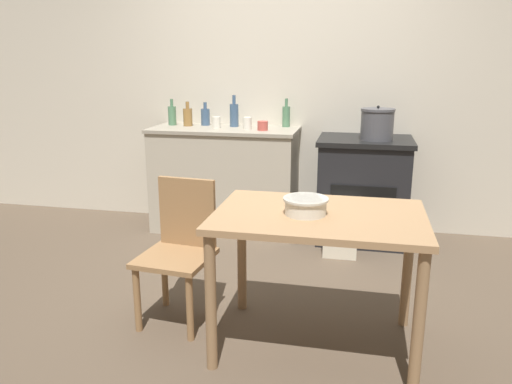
# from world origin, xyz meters

# --- Properties ---
(ground_plane) EXTENTS (14.00, 14.00, 0.00)m
(ground_plane) POSITION_xyz_m (0.00, 0.00, 0.00)
(ground_plane) COLOR brown
(wall_back) EXTENTS (8.00, 0.07, 2.55)m
(wall_back) POSITION_xyz_m (0.00, 1.58, 1.27)
(wall_back) COLOR beige
(wall_back) RESTS_ON ground_plane
(counter_cabinet) EXTENTS (1.31, 0.59, 0.94)m
(counter_cabinet) POSITION_xyz_m (-0.48, 1.27, 0.47)
(counter_cabinet) COLOR #B2A893
(counter_cabinet) RESTS_ON ground_plane
(stove) EXTENTS (0.78, 0.64, 0.89)m
(stove) POSITION_xyz_m (0.75, 1.25, 0.45)
(stove) COLOR black
(stove) RESTS_ON ground_plane
(work_table) EXTENTS (1.08, 0.75, 0.76)m
(work_table) POSITION_xyz_m (0.53, -0.52, 0.65)
(work_table) COLOR #A87F56
(work_table) RESTS_ON ground_plane
(chair) EXTENTS (0.44, 0.44, 0.84)m
(chair) POSITION_xyz_m (-0.30, -0.37, 0.45)
(chair) COLOR #997047
(chair) RESTS_ON ground_plane
(flour_sack) EXTENTS (0.26, 0.18, 0.41)m
(flour_sack) POSITION_xyz_m (0.59, 0.82, 0.21)
(flour_sack) COLOR beige
(flour_sack) RESTS_ON ground_plane
(stock_pot) EXTENTS (0.27, 0.27, 0.28)m
(stock_pot) POSITION_xyz_m (0.83, 1.18, 1.02)
(stock_pot) COLOR #4C4C51
(stock_pot) RESTS_ON stove
(mixing_bowl_large) EXTENTS (0.23, 0.23, 0.09)m
(mixing_bowl_large) POSITION_xyz_m (0.46, -0.56, 0.81)
(mixing_bowl_large) COLOR silver
(mixing_bowl_large) RESTS_ON work_table
(bottle_far_left) EXTENTS (0.08, 0.08, 0.22)m
(bottle_far_left) POSITION_xyz_m (-0.84, 1.33, 1.02)
(bottle_far_left) COLOR olive
(bottle_far_left) RESTS_ON counter_cabinet
(bottle_left) EXTENTS (0.08, 0.08, 0.28)m
(bottle_left) POSITION_xyz_m (-0.42, 1.38, 1.05)
(bottle_left) COLOR #3D5675
(bottle_left) RESTS_ON counter_cabinet
(bottle_mid_left) EXTENTS (0.07, 0.07, 0.24)m
(bottle_mid_left) POSITION_xyz_m (-1.00, 1.36, 1.03)
(bottle_mid_left) COLOR #517F5B
(bottle_mid_left) RESTS_ON counter_cabinet
(bottle_center_left) EXTENTS (0.07, 0.07, 0.25)m
(bottle_center_left) POSITION_xyz_m (0.04, 1.46, 1.04)
(bottle_center_left) COLOR #517F5B
(bottle_center_left) RESTS_ON counter_cabinet
(bottle_center) EXTENTS (0.08, 0.08, 0.21)m
(bottle_center) POSITION_xyz_m (-0.70, 1.41, 1.02)
(bottle_center) COLOR #3D5675
(bottle_center) RESTS_ON counter_cabinet
(cup_center_right) EXTENTS (0.09, 0.09, 0.08)m
(cup_center_right) POSITION_xyz_m (-0.12, 1.19, 0.98)
(cup_center_right) COLOR #B74C42
(cup_center_right) RESTS_ON counter_cabinet
(cup_mid_right) EXTENTS (0.08, 0.08, 0.10)m
(cup_mid_right) POSITION_xyz_m (-0.26, 1.24, 0.99)
(cup_mid_right) COLOR silver
(cup_mid_right) RESTS_ON counter_cabinet
(cup_right) EXTENTS (0.07, 0.07, 0.10)m
(cup_right) POSITION_xyz_m (-0.55, 1.25, 0.99)
(cup_right) COLOR silver
(cup_right) RESTS_ON counter_cabinet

